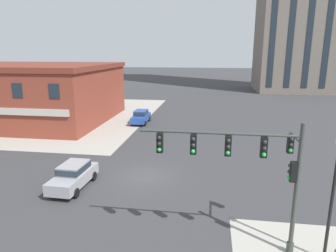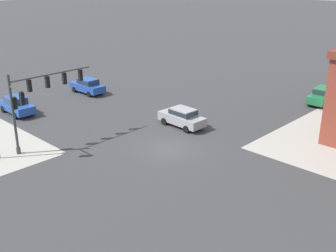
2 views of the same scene
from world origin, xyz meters
name	(u,v)px [view 2 (image 2 of 2)]	position (x,y,z in m)	size (l,w,h in m)	color
ground_plane	(169,148)	(0.00, 0.00, 0.00)	(320.00, 320.00, 0.00)	#38383A
traffic_signal_main	(35,96)	(6.80, -7.39, 4.20)	(7.12, 2.09, 6.15)	#383D38
car_main_northbound_near	(182,117)	(-4.32, -2.49, 0.92)	(2.00, 4.45, 1.68)	#99999E
car_main_southbound_far	(17,104)	(4.15, -16.33, 0.92)	(2.01, 4.46, 1.68)	#23479E
car_cross_eastbound	(323,95)	(-19.39, 3.47, 0.92)	(4.53, 2.16, 1.68)	#1E6B3D
car_cross_westbound	(88,85)	(-4.75, -17.15, 0.92)	(1.95, 4.43, 1.68)	#23479E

